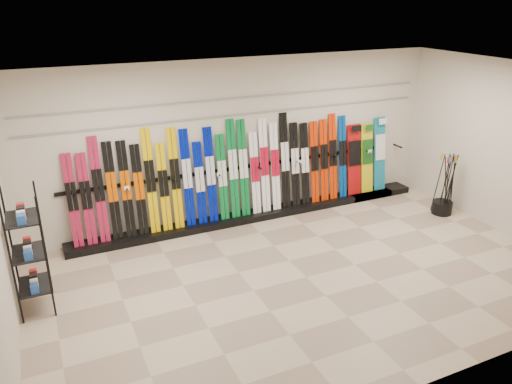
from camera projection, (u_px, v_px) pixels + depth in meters
name	position (u px, v px, depth m)	size (l,w,h in m)	color
floor	(306.00, 277.00, 7.60)	(8.00, 8.00, 0.00)	gray
back_wall	(241.00, 141.00, 9.15)	(8.00, 8.00, 0.00)	beige
right_wall	(511.00, 151.00, 8.60)	(5.00, 5.00, 0.00)	beige
ceiling	(315.00, 78.00, 6.49)	(8.00, 8.00, 0.00)	silver
ski_rack_base	(257.00, 215.00, 9.59)	(8.00, 0.40, 0.12)	black
skis	(222.00, 175.00, 9.06)	(5.37, 0.28, 1.83)	#A41637
snowboards	(367.00, 157.00, 10.34)	(0.93, 0.24, 1.53)	#990C0C
accessory_rack	(28.00, 252.00, 6.56)	(0.40, 0.60, 1.73)	black
pole_bin	(442.00, 207.00, 9.76)	(0.39, 0.39, 0.25)	black
ski_poles	(447.00, 185.00, 9.54)	(0.34, 0.37, 1.18)	black
slatwall_rail_0	(241.00, 114.00, 8.95)	(7.60, 0.02, 0.03)	gray
slatwall_rail_1	(241.00, 98.00, 8.84)	(7.60, 0.02, 0.03)	gray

